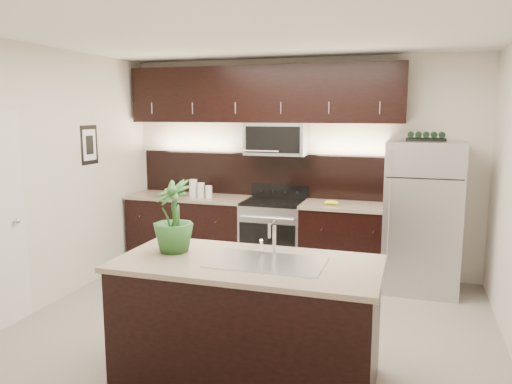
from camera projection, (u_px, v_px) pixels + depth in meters
ground at (251, 329)px, 4.72m from camera, size 4.50×4.50×0.00m
room_walls at (238, 150)px, 4.45m from camera, size 4.52×4.02×2.71m
counter_run at (258, 235)px, 6.38m from camera, size 3.51×0.65×0.94m
upper_fixtures at (264, 103)px, 6.24m from camera, size 3.49×0.40×1.66m
island at (247, 321)px, 3.77m from camera, size 1.96×0.96×0.94m
sink_faucet at (267, 260)px, 3.66m from camera, size 0.84×0.50×0.28m
refrigerator at (422, 216)px, 5.67m from camera, size 0.83×0.75×1.72m
wine_rack at (426, 137)px, 5.53m from camera, size 0.42×0.26×0.10m
plant at (173, 216)px, 3.90m from camera, size 0.42×0.42×0.57m
canisters at (199, 189)px, 6.45m from camera, size 0.33×0.14×0.23m
french_press at (391, 197)px, 5.75m from camera, size 0.11×0.11×0.33m
bananas at (328, 202)px, 5.95m from camera, size 0.19×0.15×0.05m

